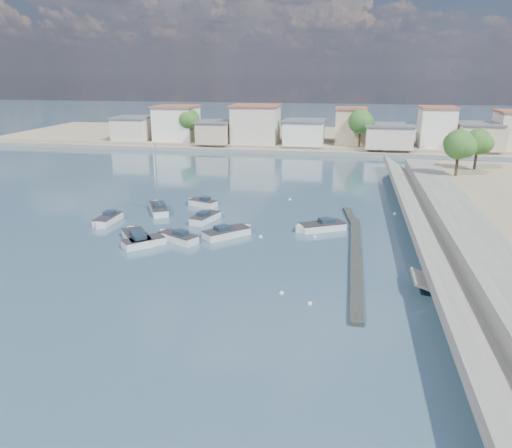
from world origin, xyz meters
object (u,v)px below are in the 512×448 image
Objects in this scene: motorboat_b at (146,242)px; motorboat_c at (177,237)px; motorboat_d at (320,227)px; motorboat_f at (202,203)px; motorboat_a at (136,237)px; motorboat_e at (206,218)px; motorboat_g at (107,220)px; sailboat at (158,208)px; motorboat_h at (229,233)px.

motorboat_c is at bearing 37.43° from motorboat_b.
motorboat_d is at bearing 23.89° from motorboat_c.
motorboat_f is (1.15, 16.01, 0.00)m from motorboat_b.
motorboat_a is 2.08m from motorboat_b.
motorboat_e is (-13.43, 1.21, 0.00)m from motorboat_d.
motorboat_f is at bearing 79.30° from motorboat_a.
motorboat_e and motorboat_f have the same top height.
sailboat reaches higher than motorboat_g.
motorboat_d and motorboat_e have the same top height.
motorboat_a is at bearing -122.39° from motorboat_e.
motorboat_d is 1.10× the size of motorboat_e.
motorboat_g is at bearing -164.48° from motorboat_e.
motorboat_b is 0.83× the size of motorboat_h.
motorboat_f and motorboat_g have the same top height.
motorboat_h is at bearing 27.23° from motorboat_c.
motorboat_a is 1.30× the size of motorboat_f.
motorboat_e is 11.53m from motorboat_g.
motorboat_c and motorboat_e have the same top height.
motorboat_a and motorboat_h have the same top height.
motorboat_e is 0.99× the size of motorboat_g.
motorboat_c is 11.03m from motorboat_g.
motorboat_f is (2.78, 14.71, -0.00)m from motorboat_a.
motorboat_c is at bearing -152.77° from motorboat_h.
motorboat_b is at bearing -74.54° from sailboat.
motorboat_g is at bearing -124.94° from sailboat.
sailboat is at bearing 144.66° from motorboat_h.
motorboat_c is 0.87× the size of motorboat_d.
motorboat_f is at bearing 47.75° from motorboat_g.
motorboat_f is 0.85× the size of motorboat_h.
motorboat_b is at bearing -153.82° from motorboat_d.
sailboat is (-3.41, 12.33, 0.04)m from motorboat_b.
motorboat_a and motorboat_e have the same top height.
motorboat_e is (5.27, 8.31, -0.00)m from motorboat_a.
motorboat_g is at bearing -132.25° from motorboat_f.
sailboat is (-4.56, -3.68, 0.04)m from motorboat_f.
motorboat_e is at bearing 69.24° from motorboat_b.
motorboat_e is at bearing -21.12° from sailboat.
motorboat_g is 7.09m from sailboat.
motorboat_g is (-24.54, -1.87, 0.00)m from motorboat_d.
motorboat_c and motorboat_g have the same top height.
motorboat_e is (3.64, 9.61, 0.00)m from motorboat_b.
motorboat_f is at bearing 95.83° from motorboat_c.
motorboat_f is 12.82m from motorboat_g.
sailboat reaches higher than motorboat_c.
motorboat_c is 5.61m from motorboat_h.
motorboat_d is 1.09× the size of motorboat_g.
motorboat_c and motorboat_f have the same top height.
motorboat_a is 1.15× the size of motorboat_c.
motorboat_h is (15.04, -1.98, -0.00)m from motorboat_g.
motorboat_d is 1.11× the size of motorboat_h.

